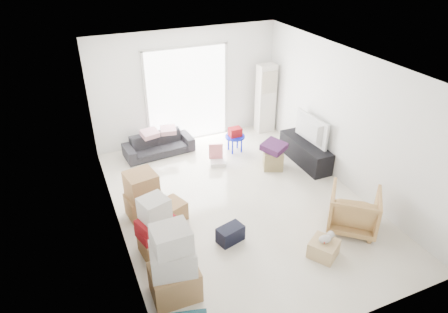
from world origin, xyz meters
TOP-DOWN VIEW (x-y plane):
  - room_shell at (0.00, 0.00)m, footprint 4.98×6.48m
  - sliding_door at (0.00, 2.98)m, footprint 2.10×0.04m
  - ac_tower at (1.95, 2.65)m, footprint 0.45×0.30m
  - tv_console at (2.00, 0.83)m, footprint 0.45×1.50m
  - television at (2.00, 0.83)m, footprint 0.66×1.09m
  - sofa at (-0.91, 2.50)m, footprint 1.63×0.60m
  - pillow_left at (-1.09, 2.50)m, footprint 0.44×0.38m
  - pillow_right at (-0.65, 2.52)m, footprint 0.43×0.37m
  - armchair at (1.49, -1.43)m, footprint 1.10×1.10m
  - box_stack_a at (-1.80, -1.65)m, footprint 0.68×0.59m
  - box_stack_b at (-1.80, -0.73)m, footprint 0.65×0.59m
  - box_stack_c at (-1.77, 0.36)m, footprint 0.65×0.59m
  - loose_box at (-1.34, 0.03)m, footprint 0.56×0.56m
  - duffel_bag at (-0.61, -0.92)m, footprint 0.49×0.37m
  - ottoman at (1.22, 0.89)m, footprint 0.54×0.54m
  - blanket at (1.22, 0.89)m, footprint 0.62×0.62m
  - kids_table at (0.77, 1.91)m, footprint 0.47×0.47m
  - toy_walker at (0.17, 1.54)m, footprint 0.41×0.39m
  - wood_crate at (0.62, -1.82)m, footprint 0.57×0.57m
  - plush_bunny at (0.65, -1.82)m, footprint 0.30×0.16m

SIDE VIEW (x-z plane):
  - toy_walker at x=0.17m, z-range -0.10..0.35m
  - wood_crate at x=0.62m, z-range 0.00..0.27m
  - duffel_bag at x=-0.61m, z-range 0.00..0.28m
  - loose_box at x=-1.34m, z-range 0.00..0.36m
  - ottoman at x=1.22m, z-range 0.00..0.41m
  - tv_console at x=2.00m, z-range 0.00..0.50m
  - sofa at x=-0.91m, z-range 0.00..0.62m
  - plush_bunny at x=0.65m, z-range 0.27..0.42m
  - armchair at x=1.49m, z-range 0.00..0.83m
  - kids_table at x=0.77m, z-range 0.12..0.72m
  - box_stack_c at x=-1.77m, z-range -0.01..0.87m
  - box_stack_b at x=-1.80m, z-range -0.07..1.00m
  - blanket at x=1.22m, z-range 0.41..0.55m
  - box_stack_a at x=-1.80m, z-range -0.06..1.15m
  - television at x=2.00m, z-range 0.50..0.64m
  - pillow_left at x=-1.09m, z-range 0.62..0.74m
  - pillow_right at x=-0.65m, z-range 0.62..0.75m
  - ac_tower at x=1.95m, z-range 0.00..1.75m
  - sliding_door at x=0.00m, z-range 0.08..2.41m
  - room_shell at x=0.00m, z-range -0.24..2.94m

